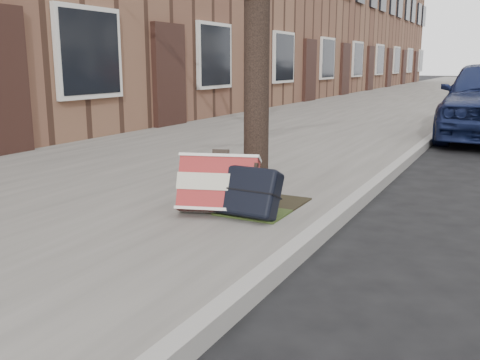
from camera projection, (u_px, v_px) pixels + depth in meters
The scene contains 5 objects.
near_sidewalk at pixel (390, 103), 17.46m from camera, with size 5.00×70.00×0.12m, color gray.
house_near at pixel (243, 5), 20.23m from camera, with size 6.80×40.00×7.00m, color brown.
dirt_patch at pixel (250, 204), 4.71m from camera, with size 0.85×0.85×0.01m, color black.
suitcase_red at pixel (219, 184), 4.37m from camera, with size 0.64×0.18×0.47m, color maroon.
suitcase_navy at pixel (246, 191), 4.27m from camera, with size 0.56×0.18×0.40m, color black.
Camera 1 is at (0.01, -2.88, 1.34)m, focal length 40.00 mm.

